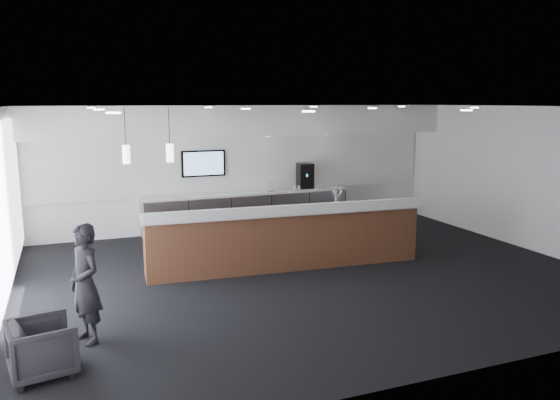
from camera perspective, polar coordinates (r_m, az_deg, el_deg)
name	(u,v)px	position (r m, az deg, el deg)	size (l,w,h in m)	color
ground	(310,274)	(10.04, 3.18, -7.68)	(10.00, 10.00, 0.00)	black
ceiling	(312,107)	(9.55, 3.36, 9.71)	(10.00, 8.00, 0.02)	black
back_wall	(243,167)	(13.38, -3.91, 3.42)	(10.00, 0.02, 3.00)	white
right_wall	(527,178)	(12.60, 24.42, 2.09)	(0.02, 8.00, 3.00)	white
soffit_bulkhead	(248,121)	(12.87, -3.37, 8.29)	(10.00, 0.90, 0.70)	white
alcove_panel	(243,163)	(13.34, -3.88, 3.83)	(9.80, 0.06, 1.40)	white
back_credenza	(248,211)	(13.21, -3.39, -1.16)	(5.06, 0.66, 0.95)	gray
wall_tv	(203,163)	(13.01, -8.01, 3.81)	(1.05, 0.08, 0.62)	black
pendant_left	(166,151)	(9.64, -11.86, 5.05)	(0.12, 0.12, 0.30)	#FFF1C6
pendant_right	(124,152)	(9.55, -16.02, 4.82)	(0.12, 0.12, 0.30)	#FFF1C6
ceiling_can_lights	(312,108)	(9.55, 3.36, 9.53)	(7.00, 5.00, 0.02)	white
service_counter	(285,237)	(10.29, 0.56, -3.89)	(5.30, 1.24, 1.49)	#532E1B
coffee_machine	(305,176)	(13.64, 2.63, 2.55)	(0.40, 0.50, 0.63)	black
info_sign_left	(271,187)	(13.17, -0.91, 1.39)	(0.16, 0.02, 0.22)	silver
info_sign_right	(303,184)	(13.55, 2.46, 1.68)	(0.18, 0.02, 0.24)	silver
armchair	(42,348)	(6.98, -23.59, -13.99)	(0.69, 0.71, 0.65)	black
lounge_guest	(85,284)	(7.51, -19.69, -8.26)	(0.57, 0.38, 1.57)	black
cup_0	(320,186)	(13.72, 4.20, 1.46)	(0.10, 0.10, 0.09)	white
cup_1	(315,186)	(13.66, 3.67, 1.43)	(0.10, 0.10, 0.09)	white
cup_2	(310,187)	(13.60, 3.13, 1.39)	(0.10, 0.10, 0.09)	white
cup_3	(305,187)	(13.55, 2.59, 1.36)	(0.10, 0.10, 0.09)	white
cup_4	(300,187)	(13.49, 2.05, 1.33)	(0.10, 0.10, 0.09)	white
cup_5	(294,188)	(13.44, 1.50, 1.30)	(0.10, 0.10, 0.09)	white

